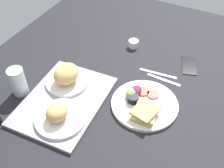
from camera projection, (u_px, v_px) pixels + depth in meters
The scene contains 10 objects.
ground_plane at pixel (116, 97), 127.00cm from camera, with size 190.00×150.00×3.00cm, color black.
serving_tray at pixel (64, 101), 122.28cm from camera, with size 45.00×33.00×1.60cm, color gray.
bread_plate_near at pixel (59, 115), 111.83cm from camera, with size 21.27×21.27×8.26cm.
bread_plate_far at pixel (67, 76), 126.62cm from camera, with size 20.42×20.42×10.13cm.
plate_with_salad at pixel (143, 104), 119.65cm from camera, with size 29.62×29.62×5.40cm.
drinking_glass at pixel (18, 82), 122.49cm from camera, with size 7.14×7.14×13.64cm, color silver.
espresso_cup at pixel (133, 44), 151.16cm from camera, with size 5.60×5.60×4.00cm, color silver.
fork at pixel (163, 80), 132.97cm from camera, with size 17.00×1.40×0.50cm, color #B7B7BC.
knife at pixel (158, 73), 136.18cm from camera, with size 19.00×1.40×0.50cm, color #B7B7BC.
cell_phone at pixel (189, 65), 140.43cm from camera, with size 14.40×7.20×0.80cm, color black.
Camera 1 is at (-77.63, -37.84, 91.84)cm, focal length 43.64 mm.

